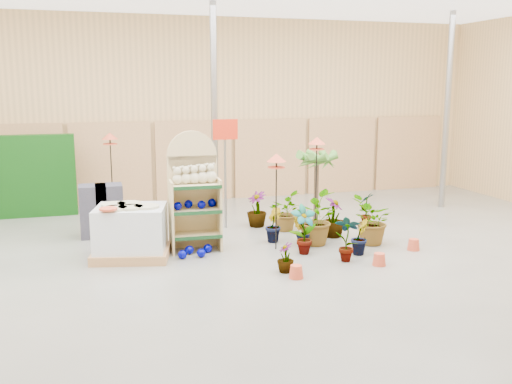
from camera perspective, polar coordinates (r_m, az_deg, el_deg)
room at (r=9.27m, az=-0.75°, el=6.64°), size 15.20×12.10×4.70m
display_shelf at (r=10.05m, az=-6.26°, el=-0.37°), size 0.90×0.59×2.09m
teddy_bears at (r=9.89m, az=-6.02°, el=1.63°), size 0.78×0.21×0.34m
gazing_balls_shelf at (r=9.96m, az=-6.12°, el=-1.24°), size 0.77×0.26×0.15m
gazing_balls_floor at (r=9.80m, az=-6.09°, el=-5.93°), size 0.63×0.39×0.15m
pallet_stack at (r=9.78m, az=-12.39°, el=-3.94°), size 1.44×1.28×0.92m
charcoal_planters at (r=11.28m, az=-15.19°, el=-1.81°), size 0.80×0.50×1.00m
trellis_stock at (r=13.40m, az=-21.82°, el=1.48°), size 2.00×0.30×1.80m
offer_sign at (r=11.35m, az=-3.09°, el=4.11°), size 0.50×0.08×2.20m
bird_table_front at (r=9.83m, az=2.06°, el=3.13°), size 0.34×0.34×1.70m
bird_table_right at (r=11.21m, az=6.11°, el=4.81°), size 0.34×0.34×1.87m
bird_table_back at (r=12.44m, az=-14.40°, el=5.16°), size 0.34×0.34×1.88m
palm at (r=11.89m, az=6.10°, el=3.41°), size 0.70×0.70×1.62m
potted_plant_0 at (r=9.79m, az=4.80°, el=-3.78°), size 0.48×0.34×0.86m
potted_plant_1 at (r=10.22m, az=4.55°, el=-4.00°), size 0.34×0.29×0.57m
potted_plant_2 at (r=10.41m, az=5.76°, el=-2.62°), size 0.84×0.94×0.96m
potted_plant_3 at (r=10.96m, az=7.75°, el=-2.52°), size 0.58×0.58×0.76m
potted_plant_4 at (r=12.01m, az=10.98°, el=-1.59°), size 0.45×0.42×0.71m
potted_plant_5 at (r=10.55m, az=1.71°, el=-3.28°), size 0.36×0.41×0.64m
potted_plant_6 at (r=11.37m, az=2.82°, el=-1.95°), size 0.77×0.83×0.77m
potted_plant_7 at (r=8.89m, az=2.97°, el=-6.55°), size 0.28×0.28×0.47m
potted_plant_8 at (r=9.49m, az=9.12°, el=-4.59°), size 0.50×0.47×0.78m
potted_plant_9 at (r=9.94m, az=10.33°, el=-4.43°), size 0.43×0.43×0.61m
potted_plant_10 at (r=10.52m, az=11.57°, el=-2.82°), size 1.06×1.07×0.90m
potted_plant_11 at (r=11.65m, az=0.07°, el=-1.72°), size 0.55×0.55×0.73m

